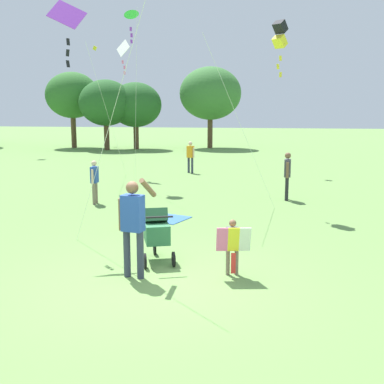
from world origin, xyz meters
name	(u,v)px	position (x,y,z in m)	size (l,w,h in m)	color
ground_plane	(159,282)	(0.00, 0.00, 0.00)	(120.00, 120.00, 0.00)	#668E47
treeline_distant	(71,96)	(-11.94, 25.56, 3.61)	(23.39, 6.76, 6.02)	brown
child_with_butterfly_kite	(233,242)	(1.20, 0.48, 0.60)	(0.60, 0.38, 0.99)	#7F705B
person_adult_flyer	(133,220)	(-0.46, 0.14, 1.01)	(0.61, 0.51, 1.74)	#33384C
stroller	(157,230)	(-0.27, 1.08, 0.61)	(0.75, 1.12, 1.03)	black
kite_adult_black	(70,26)	(-2.26, 2.16, 4.49)	(2.50, 2.14, 5.05)	purple
kite_orange_delta	(131,17)	(-3.13, 10.01, 6.04)	(1.08, 2.24, 6.30)	green
kite_green_novelty	(280,35)	(2.02, 6.28, 4.80)	(2.09, 2.26, 5.20)	black
kite_blue_high	(122,54)	(-4.21, 12.35, 5.03)	(0.73, 3.89, 5.66)	white
person_red_shirt	(287,172)	(2.42, 7.59, 0.88)	(0.21, 0.48, 1.49)	#232328
person_sitting_far	(95,178)	(-3.31, 6.13, 0.77)	(0.18, 0.42, 1.31)	#7F705B
person_kid_running	(190,155)	(-1.51, 13.34, 0.82)	(0.38, 0.32, 1.39)	#33384C
picnic_blanket	(163,218)	(-0.88, 4.54, 0.01)	(1.21, 0.97, 0.02)	#3366B2
cooler_box	(133,219)	(-1.44, 3.63, 0.18)	(0.45, 0.33, 0.35)	red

